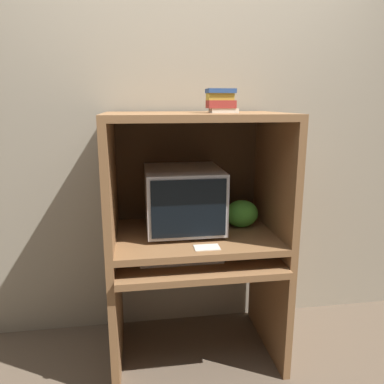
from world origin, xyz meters
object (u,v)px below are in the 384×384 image
object	(u,v)px
crt_monitor	(183,198)
snack_bag	(242,214)
keyboard	(181,259)
book_stack	(221,101)
mouse	(233,256)

from	to	relation	value
crt_monitor	snack_bag	size ratio (longest dim) A/B	2.36
keyboard	book_stack	distance (m)	0.86
keyboard	book_stack	world-z (taller)	book_stack
mouse	book_stack	xyz separation A→B (m)	(-0.06, 0.08, 0.83)
crt_monitor	book_stack	distance (m)	0.59
crt_monitor	mouse	world-z (taller)	crt_monitor
book_stack	mouse	bearing A→B (deg)	-49.83
snack_bag	mouse	bearing A→B (deg)	-116.68
keyboard	mouse	xyz separation A→B (m)	(0.28, -0.01, 0.00)
crt_monitor	mouse	distance (m)	0.43
mouse	snack_bag	xyz separation A→B (m)	(0.10, 0.20, 0.18)
crt_monitor	keyboard	world-z (taller)	crt_monitor
snack_bag	book_stack	world-z (taller)	book_stack
mouse	book_stack	bearing A→B (deg)	130.17
book_stack	snack_bag	bearing A→B (deg)	37.68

